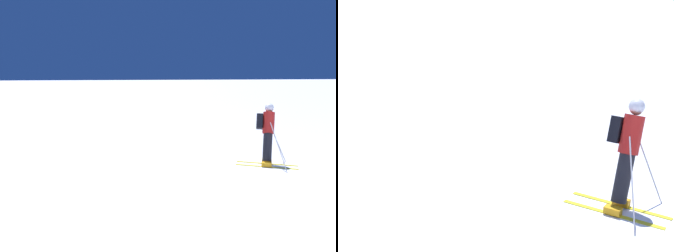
% 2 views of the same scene
% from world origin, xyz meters
% --- Properties ---
extents(ground_plane, '(300.00, 300.00, 0.00)m').
position_xyz_m(ground_plane, '(0.00, 0.00, 0.00)').
color(ground_plane, white).
extents(skier, '(1.56, 1.73, 1.82)m').
position_xyz_m(skier, '(1.76, -0.16, 1.00)').
color(skier, yellow).
rests_on(skier, ground).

